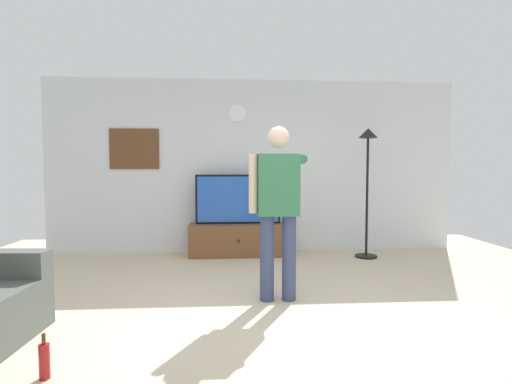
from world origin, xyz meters
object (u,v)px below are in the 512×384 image
object	(u,v)px
television	(238,199)
floor_lamp	(368,165)
wall_clock	(237,113)
person_standing_nearer_lamp	(278,203)
tv_stand	(238,240)
framed_picture	(134,149)
beverage_bottle	(44,361)

from	to	relation	value
television	floor_lamp	size ratio (longest dim) A/B	0.67
wall_clock	person_standing_nearer_lamp	xyz separation A→B (m)	(0.35, -2.34, -1.20)
tv_stand	framed_picture	xyz separation A→B (m)	(-1.59, 0.30, 1.38)
television	beverage_bottle	bearing A→B (deg)	-110.42
television	floor_lamp	distance (m)	1.98
framed_picture	person_standing_nearer_lamp	xyz separation A→B (m)	(1.93, -2.34, -0.64)
tv_stand	beverage_bottle	xyz separation A→B (m)	(-1.30, -3.45, -0.12)
wall_clock	floor_lamp	xyz separation A→B (m)	(1.90, -0.53, -0.82)
person_standing_nearer_lamp	floor_lamp	bearing A→B (deg)	49.50
wall_clock	framed_picture	distance (m)	1.68
television	floor_lamp	xyz separation A→B (m)	(1.90, -0.28, 0.51)
framed_picture	beverage_bottle	bearing A→B (deg)	-85.64
tv_stand	television	bearing A→B (deg)	90.00
tv_stand	television	distance (m)	0.62
floor_lamp	person_standing_nearer_lamp	xyz separation A→B (m)	(-1.55, -1.81, -0.38)
television	framed_picture	xyz separation A→B (m)	(-1.59, 0.25, 0.76)
tv_stand	wall_clock	distance (m)	1.96
person_standing_nearer_lamp	beverage_bottle	distance (m)	2.33
floor_lamp	beverage_bottle	distance (m)	4.70
television	person_standing_nearer_lamp	xyz separation A→B (m)	(0.35, -2.10, 0.13)
wall_clock	framed_picture	xyz separation A→B (m)	(-1.59, 0.00, -0.56)
wall_clock	framed_picture	world-z (taller)	wall_clock
floor_lamp	beverage_bottle	bearing A→B (deg)	-134.89
person_standing_nearer_lamp	wall_clock	bearing A→B (deg)	98.48
television	wall_clock	world-z (taller)	wall_clock
floor_lamp	framed_picture	bearing A→B (deg)	171.29
television	floor_lamp	world-z (taller)	floor_lamp
floor_lamp	beverage_bottle	xyz separation A→B (m)	(-3.20, -3.21, -1.25)
floor_lamp	tv_stand	bearing A→B (deg)	172.84
wall_clock	beverage_bottle	bearing A→B (deg)	-109.19
tv_stand	floor_lamp	distance (m)	2.22
framed_picture	beverage_bottle	world-z (taller)	framed_picture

